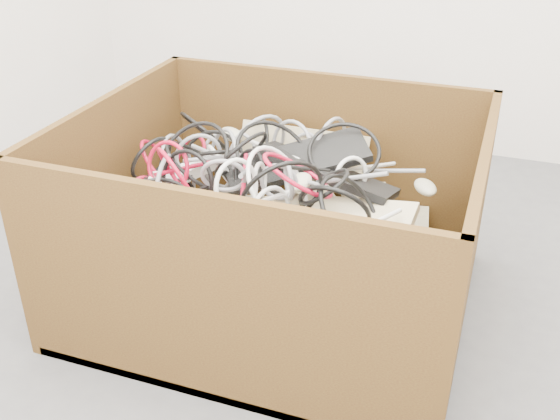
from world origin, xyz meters
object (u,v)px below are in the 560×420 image
(power_strip_left, at_px, (174,178))
(power_strip_right, at_px, (182,206))
(vga_plug, at_px, (410,246))
(cardboard_box, at_px, (273,256))

(power_strip_left, distance_m, power_strip_right, 0.18)
(power_strip_right, bearing_deg, power_strip_left, 165.57)
(power_strip_right, bearing_deg, vga_plug, 43.64)
(power_strip_left, relative_size, power_strip_right, 0.90)
(cardboard_box, bearing_deg, vga_plug, -15.77)
(power_strip_left, xyz_separation_m, power_strip_right, (0.10, -0.15, -0.00))
(power_strip_right, bearing_deg, cardboard_box, 73.81)
(power_strip_right, relative_size, vga_plug, 6.76)
(cardboard_box, bearing_deg, power_strip_right, -147.91)
(power_strip_left, relative_size, vga_plug, 6.08)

